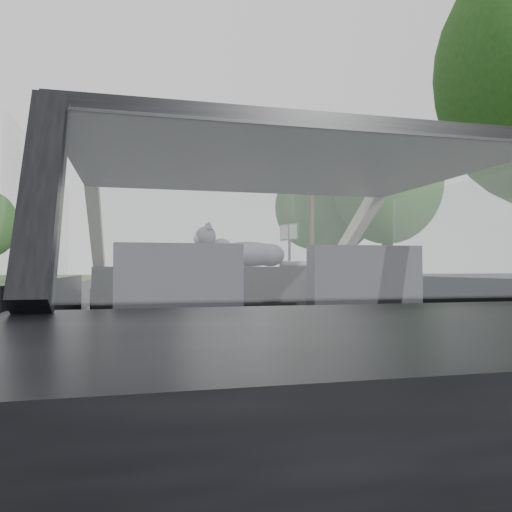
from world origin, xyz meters
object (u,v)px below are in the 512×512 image
cat (249,252)px  other_car (156,274)px  utility_pole (312,211)px  subject_car (254,322)px  highway_sign (289,258)px

cat → other_car: other_car is taller
utility_pole → subject_car: bearing=-111.1°
other_car → highway_sign: 8.69m
subject_car → utility_pole: utility_pole is taller
other_car → highway_sign: highway_sign is taller
cat → highway_sign: bearing=66.6°
utility_pole → highway_sign: bearing=-122.1°
subject_car → other_car: 23.29m
subject_car → utility_pole: (7.57, 19.62, 2.94)m
cat → utility_pole: bearing=63.8°
highway_sign → cat: bearing=-131.1°
cat → highway_sign: highway_sign is taller
subject_car → highway_sign: highway_sign is taller
cat → other_car: bearing=84.1°
highway_sign → utility_pole: (2.24, 3.57, 2.31)m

